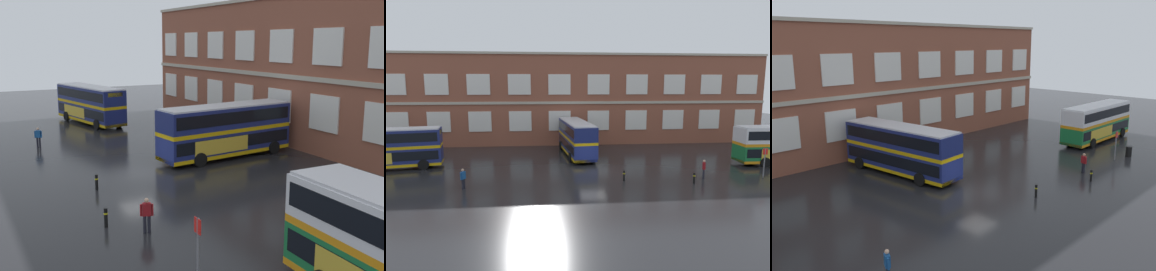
{
  "view_description": "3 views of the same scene",
  "coord_description": "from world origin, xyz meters",
  "views": [
    {
      "loc": [
        28.61,
        -11.13,
        8.79
      ],
      "look_at": [
        -0.71,
        4.46,
        2.05
      ],
      "focal_mm": 43.53,
      "sensor_mm": 36.0,
      "label": 1
    },
    {
      "loc": [
        -4.43,
        -31.01,
        8.38
      ],
      "look_at": [
        -1.13,
        3.74,
        2.96
      ],
      "focal_mm": 30.77,
      "sensor_mm": 36.0,
      "label": 2
    },
    {
      "loc": [
        -20.74,
        -18.39,
        10.77
      ],
      "look_at": [
        2.35,
        3.55,
        3.33
      ],
      "focal_mm": 37.71,
      "sensor_mm": 36.0,
      "label": 3
    }
  ],
  "objects": [
    {
      "name": "brick_terminal_building",
      "position": [
        -0.01,
        17.98,
        6.18
      ],
      "size": [
        53.53,
        8.19,
        12.65
      ],
      "color": "brown",
      "rests_on": "ground"
    },
    {
      "name": "second_passenger",
      "position": [
        -11.24,
        -4.58,
        0.93
      ],
      "size": [
        0.39,
        0.62,
        1.7
      ],
      "color": "black",
      "rests_on": "ground"
    },
    {
      "name": "bus_stand_flag",
      "position": [
        15.12,
        -3.72,
        1.64
      ],
      "size": [
        0.44,
        0.1,
        2.7
      ],
      "color": "slate",
      "rests_on": "ground"
    },
    {
      "name": "ground_plane",
      "position": [
        0.0,
        2.0,
        0.0
      ],
      "size": [
        120.0,
        120.0,
        0.0
      ],
      "primitive_type": "plane",
      "color": "black"
    },
    {
      "name": "waiting_passenger",
      "position": [
        9.59,
        -3.4,
        0.93
      ],
      "size": [
        0.37,
        0.63,
        1.7
      ],
      "color": "black",
      "rests_on": "ground"
    },
    {
      "name": "double_decker_middle",
      "position": [
        -1.0,
        7.56,
        2.15
      ],
      "size": [
        3.76,
        11.21,
        4.07
      ],
      "color": "navy",
      "rests_on": "ground"
    },
    {
      "name": "safety_bollard_west",
      "position": [
        2.23,
        -3.6,
        0.49
      ],
      "size": [
        0.19,
        0.19,
        0.95
      ],
      "color": "black",
      "rests_on": "ground"
    },
    {
      "name": "double_decker_near",
      "position": [
        -20.74,
        2.6,
        2.15
      ],
      "size": [
        11.29,
        4.67,
        4.07
      ],
      "color": "navy",
      "rests_on": "ground"
    },
    {
      "name": "safety_bollard_east",
      "position": [
        8.03,
        -4.88,
        0.49
      ],
      "size": [
        0.19,
        0.19,
        0.95
      ],
      "color": "black",
      "rests_on": "ground"
    }
  ]
}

